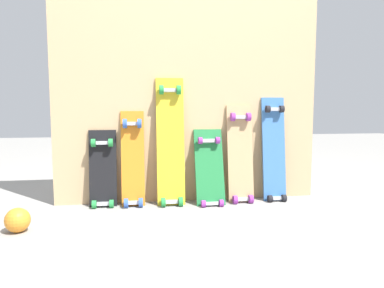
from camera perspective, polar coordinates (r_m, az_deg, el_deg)
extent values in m
plane|color=gray|center=(2.63, -0.24, -9.27)|extent=(12.00, 12.00, 0.00)
cube|color=tan|center=(2.62, -0.48, 10.36)|extent=(1.92, 0.04, 1.78)
cube|color=black|center=(2.57, -14.06, -4.54)|extent=(0.19, 0.09, 0.60)
cube|color=#B7B7BF|center=(2.56, -14.05, -9.27)|extent=(0.08, 0.04, 0.03)
cube|color=#B7B7BF|center=(2.54, -14.18, 0.18)|extent=(0.08, 0.04, 0.03)
cylinder|color=#268C3F|center=(2.55, -15.40, -9.32)|extent=(0.03, 0.06, 0.06)
cylinder|color=#268C3F|center=(2.54, -12.76, -9.32)|extent=(0.03, 0.06, 0.06)
cylinder|color=#268C3F|center=(2.53, -15.53, 0.17)|extent=(0.03, 0.06, 0.06)
cylinder|color=#268C3F|center=(2.52, -12.90, 0.21)|extent=(0.03, 0.06, 0.06)
cube|color=orange|center=(2.54, -9.45, -3.01)|extent=(0.16, 0.11, 0.72)
cube|color=#B7B7BF|center=(2.53, -9.36, -9.24)|extent=(0.07, 0.04, 0.03)
cube|color=#B7B7BF|center=(2.52, -9.55, 3.22)|extent=(0.07, 0.04, 0.03)
cylinder|color=#3359B2|center=(2.52, -10.51, -9.31)|extent=(0.03, 0.06, 0.06)
cylinder|color=#3359B2|center=(2.52, -8.21, -9.27)|extent=(0.03, 0.06, 0.06)
cylinder|color=#3359B2|center=(2.50, -10.71, 3.24)|extent=(0.03, 0.06, 0.06)
cylinder|color=#3359B2|center=(2.50, -8.41, 3.27)|extent=(0.03, 0.06, 0.06)
cube|color=gold|center=(2.52, -3.47, -0.31)|extent=(0.20, 0.13, 0.96)
cube|color=#B7B7BF|center=(2.53, -3.26, -9.21)|extent=(0.09, 0.04, 0.03)
cube|color=#B7B7BF|center=(2.53, -3.57, 8.59)|extent=(0.09, 0.04, 0.03)
cylinder|color=#268C3F|center=(2.50, -4.62, -9.31)|extent=(0.03, 0.06, 0.06)
cylinder|color=#268C3F|center=(2.52, -1.83, -9.22)|extent=(0.03, 0.06, 0.06)
cylinder|color=#268C3F|center=(2.51, -4.92, 8.64)|extent=(0.03, 0.06, 0.06)
cylinder|color=#268C3F|center=(2.52, -2.14, 8.65)|extent=(0.03, 0.06, 0.06)
cube|color=#1E7238|center=(2.56, 2.82, -4.52)|extent=(0.21, 0.19, 0.60)
cube|color=#B7B7BF|center=(2.52, 3.21, -9.50)|extent=(0.09, 0.04, 0.03)
cube|color=#B7B7BF|center=(2.57, 2.67, 0.49)|extent=(0.09, 0.04, 0.03)
cylinder|color=purple|center=(2.49, 1.84, -9.56)|extent=(0.03, 0.05, 0.05)
cylinder|color=purple|center=(2.52, 4.73, -9.41)|extent=(0.03, 0.05, 0.05)
cylinder|color=purple|center=(2.54, 1.34, 0.55)|extent=(0.03, 0.05, 0.05)
cylinder|color=purple|center=(2.56, 4.14, 0.59)|extent=(0.03, 0.05, 0.05)
cube|color=tan|center=(2.63, 7.72, -2.23)|extent=(0.19, 0.13, 0.77)
cube|color=#B7B7BF|center=(2.63, 8.06, -8.73)|extent=(0.08, 0.04, 0.03)
cube|color=#B7B7BF|center=(2.63, 7.69, 4.27)|extent=(0.08, 0.04, 0.03)
cylinder|color=purple|center=(2.59, 6.92, -8.85)|extent=(0.03, 0.06, 0.06)
cylinder|color=purple|center=(2.63, 9.40, -8.69)|extent=(0.03, 0.06, 0.06)
cylinder|color=purple|center=(2.59, 6.56, 4.32)|extent=(0.03, 0.06, 0.06)
cylinder|color=purple|center=(2.63, 9.02, 4.31)|extent=(0.03, 0.06, 0.06)
cube|color=#386BAD|center=(2.72, 12.95, -1.51)|extent=(0.17, 0.12, 0.83)
cube|color=#B7B7BF|center=(2.72, 13.32, -8.43)|extent=(0.08, 0.04, 0.03)
cube|color=#B7B7BF|center=(2.71, 12.97, 5.43)|extent=(0.08, 0.04, 0.03)
cylinder|color=black|center=(2.68, 12.39, -8.55)|extent=(0.03, 0.05, 0.05)
cylinder|color=black|center=(2.72, 14.52, -8.39)|extent=(0.03, 0.05, 0.05)
cylinder|color=black|center=(2.68, 12.05, 5.50)|extent=(0.03, 0.05, 0.05)
cylinder|color=black|center=(2.72, 14.16, 5.45)|extent=(0.03, 0.05, 0.05)
sphere|color=orange|center=(2.23, -26.15, -10.88)|extent=(0.14, 0.14, 0.14)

